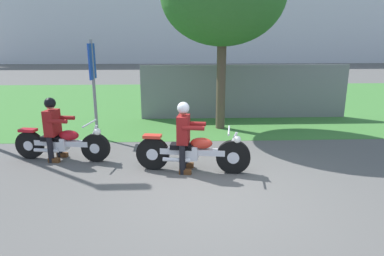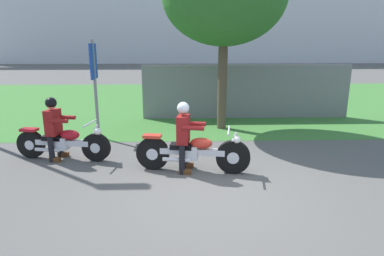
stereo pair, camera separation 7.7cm
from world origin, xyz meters
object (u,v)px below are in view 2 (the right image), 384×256
(motorcycle_lead, at_px, (193,152))
(rider_follow, at_px, (54,124))
(sign_banner, at_px, (94,74))
(rider_lead, at_px, (184,131))
(motorcycle_follow, at_px, (63,143))

(motorcycle_lead, bearing_deg, rider_follow, 174.49)
(rider_follow, distance_m, sign_banner, 1.97)
(motorcycle_lead, xyz_separation_m, sign_banner, (-2.48, 2.48, 1.32))
(rider_lead, distance_m, motorcycle_follow, 2.81)
(sign_banner, bearing_deg, motorcycle_lead, -44.98)
(rider_lead, bearing_deg, motorcycle_follow, 173.92)
(rider_lead, xyz_separation_m, motorcycle_follow, (-2.67, 0.75, -0.44))
(rider_lead, xyz_separation_m, sign_banner, (-2.31, 2.45, 0.89))
(motorcycle_follow, relative_size, sign_banner, 0.83)
(motorcycle_lead, relative_size, sign_banner, 0.88)
(rider_lead, relative_size, motorcycle_follow, 0.66)
(motorcycle_follow, xyz_separation_m, sign_banner, (0.36, 1.69, 1.34))
(motorcycle_follow, xyz_separation_m, rider_follow, (-0.17, 0.03, 0.43))
(motorcycle_lead, xyz_separation_m, rider_follow, (-3.00, 0.81, 0.41))
(motorcycle_lead, distance_m, rider_lead, 0.46)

